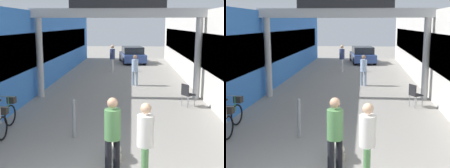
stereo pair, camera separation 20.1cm
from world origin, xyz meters
The scene contains 11 objects.
storefront_left centered at (-5.09, 11.00, 1.85)m, with size 3.00×26.00×3.70m.
arcade_sign_gateway centered at (0.00, 8.09, 3.15)m, with size 7.40×0.47×4.41m.
pedestrian_with_dog centered at (0.23, 1.12, 0.95)m, with size 0.48×0.48×1.67m.
pedestrian_companion centered at (0.89, 0.84, 0.93)m, with size 0.35×0.38×1.64m.
pedestrian_carrying_crate centered at (0.77, 10.87, 0.90)m, with size 0.48×0.48×1.59m.
pedestrian_elderly_walking centered at (-0.69, 15.69, 1.02)m, with size 0.37×0.39×1.78m.
dog_on_leash centered at (0.20, 1.91, 0.30)m, with size 0.49×0.68×0.48m.
bicycle_green_third centered at (-3.21, 3.72, 0.44)m, with size 0.46×1.68×0.98m.
bollard_post_metal centered at (-0.98, 3.21, 0.57)m, with size 0.10×0.10×1.12m.
cafe_chair_black_nearer centered at (2.73, 6.77, 0.54)m, with size 0.55×0.55×0.89m.
parked_car_blue centered at (0.64, 20.63, 0.64)m, with size 2.28×4.20×1.33m.
Camera 2 is at (0.81, -5.00, 3.13)m, focal length 50.00 mm.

